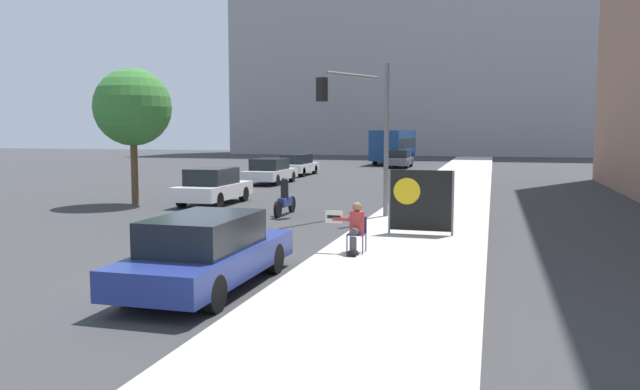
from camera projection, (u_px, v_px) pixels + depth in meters
name	position (u px, v px, depth m)	size (l,w,h in m)	color
ground_plane	(208.00, 280.00, 12.58)	(160.00, 160.00, 0.00)	#38383A
sidewalk_curb	(443.00, 201.00, 26.02)	(3.83, 90.00, 0.18)	#B7B2A8
building_backdrop_far	(436.00, 12.00, 79.14)	(52.00, 12.00, 36.13)	#99999E
seated_protester	(355.00, 226.00, 14.41)	(0.94, 0.77, 1.18)	#474C56
protest_banner	(420.00, 200.00, 16.97)	(1.77, 0.06, 1.76)	slate
traffic_light_pole	(359.00, 114.00, 21.14)	(2.81, 2.57, 5.01)	slate
parked_car_curbside	(207.00, 252.00, 11.81)	(1.80, 4.79, 1.43)	navy
car_on_road_nearest	(213.00, 186.00, 25.48)	(1.77, 4.18, 1.50)	white
car_on_road_midblock	(270.00, 171.00, 35.55)	(1.87, 4.48, 1.45)	silver
car_on_road_distant	(297.00, 165.00, 42.31)	(1.83, 4.58, 1.43)	white
car_on_road_far_lane	(400.00, 159.00, 51.23)	(1.74, 4.57, 1.45)	#565B60
city_bus_on_road	(394.00, 144.00, 58.32)	(2.59, 11.87, 3.07)	navy
motorcycle_on_road	(285.00, 199.00, 22.24)	(0.28, 2.18, 1.35)	navy
street_tree_near_curb	(133.00, 108.00, 25.11)	(3.12, 3.12, 5.52)	brown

